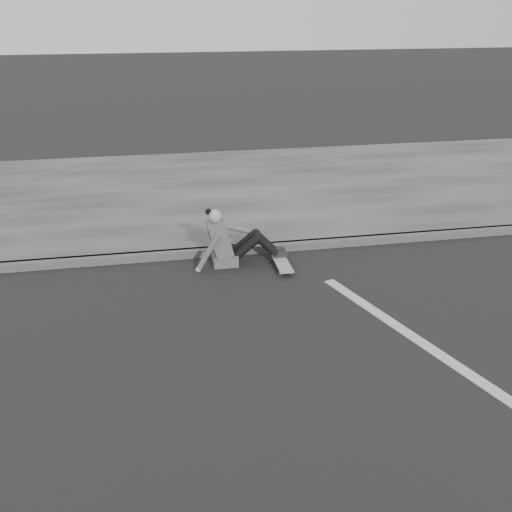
{
  "coord_description": "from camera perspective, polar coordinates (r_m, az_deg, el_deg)",
  "views": [
    {
      "loc": [
        -0.6,
        -5.39,
        3.58
      ],
      "look_at": [
        0.64,
        1.34,
        0.5
      ],
      "focal_mm": 40.0,
      "sensor_mm": 36.0,
      "label": 1
    }
  ],
  "objects": [
    {
      "name": "sidewalk",
      "position": [
        11.56,
        -7.06,
        6.32
      ],
      "size": [
        24.0,
        6.0,
        0.12
      ],
      "primitive_type": "cube",
      "color": "#3E3E3E",
      "rests_on": "ground"
    },
    {
      "name": "seated_woman",
      "position": [
        8.34,
        -2.71,
        1.49
      ],
      "size": [
        1.38,
        0.46,
        0.88
      ],
      "color": "#4E4E51",
      "rests_on": "ground"
    },
    {
      "name": "ground",
      "position": [
        6.5,
        -3.48,
        -9.23
      ],
      "size": [
        80.0,
        80.0,
        0.0
      ],
      "primitive_type": "plane",
      "color": "black",
      "rests_on": "ground"
    },
    {
      "name": "skateboard",
      "position": [
        8.36,
        2.56,
        -0.62
      ],
      "size": [
        0.2,
        0.78,
        0.09
      ],
      "color": "gray",
      "rests_on": "ground"
    },
    {
      "name": "curb",
      "position": [
        8.74,
        -5.65,
        0.35
      ],
      "size": [
        24.0,
        0.16,
        0.12
      ],
      "primitive_type": "cube",
      "color": "#484848",
      "rests_on": "ground"
    }
  ]
}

